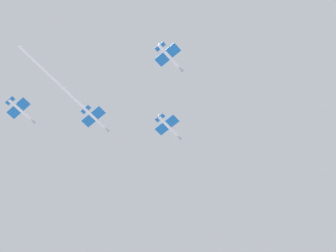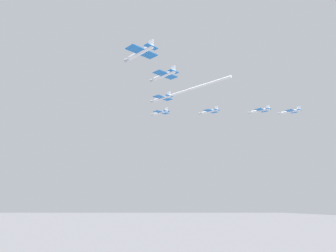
% 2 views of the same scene
% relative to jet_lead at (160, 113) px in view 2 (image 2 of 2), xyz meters
% --- Properties ---
extents(jet_lead, '(12.74, 9.80, 2.67)m').
position_rel_jet_lead_xyz_m(jet_lead, '(0.00, 0.00, 0.00)').
color(jet_lead, white).
extents(jet_port_inner, '(41.11, 18.14, 2.67)m').
position_rel_jet_lead_xyz_m(jet_port_inner, '(21.48, -27.58, -0.19)').
color(jet_port_inner, white).
extents(jet_starboard_inner, '(12.74, 9.80, 2.67)m').
position_rel_jet_lead_xyz_m(jet_starboard_inner, '(25.42, 9.52, 0.19)').
color(jet_starboard_inner, white).
extents(jet_port_outer, '(12.74, 9.80, 2.67)m').
position_rel_jet_lead_xyz_m(jet_port_outer, '(24.96, -48.23, -0.23)').
color(jet_port_outer, white).
extents(jet_starboard_outer, '(12.74, 9.80, 2.67)m').
position_rel_jet_lead_xyz_m(jet_starboard_outer, '(50.86, 19.02, 0.23)').
color(jet_starboard_outer, white).
extents(jet_center_rear, '(12.74, 9.80, 2.67)m').
position_rel_jet_lead_xyz_m(jet_center_rear, '(26.99, -68.32, -1.25)').
color(jet_center_rear, white).
extents(jet_port_trail, '(12.74, 9.80, 2.67)m').
position_rel_jet_lead_xyz_m(jet_port_trail, '(65.85, 32.56, 1.25)').
color(jet_port_trail, white).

